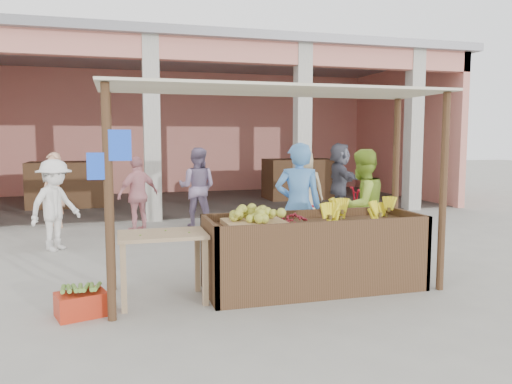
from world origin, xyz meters
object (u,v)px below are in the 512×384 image
object	(u,v)px
red_crate	(81,304)
vendor_green	(362,203)
vendor_blue	(298,202)
motorcycle	(323,218)
side_table	(162,245)
fruit_stall	(314,256)

from	to	relation	value
red_crate	vendor_green	distance (m)	4.10
red_crate	vendor_blue	size ratio (longest dim) A/B	0.25
vendor_green	motorcycle	bearing A→B (deg)	-95.66
vendor_green	motorcycle	distance (m)	0.98
side_table	motorcycle	size ratio (longest dim) A/B	0.47
fruit_stall	vendor_blue	size ratio (longest dim) A/B	1.39
fruit_stall	red_crate	world-z (taller)	fruit_stall
fruit_stall	side_table	xyz separation A→B (m)	(-1.80, 0.01, 0.24)
motorcycle	vendor_blue	bearing A→B (deg)	154.31
motorcycle	side_table	bearing A→B (deg)	138.11
fruit_stall	motorcycle	world-z (taller)	motorcycle
vendor_blue	motorcycle	world-z (taller)	vendor_blue
vendor_blue	vendor_green	distance (m)	1.03
red_crate	motorcycle	bearing A→B (deg)	14.07
vendor_blue	vendor_green	bearing A→B (deg)	-156.18
fruit_stall	side_table	bearing A→B (deg)	179.60
red_crate	vendor_green	bearing A→B (deg)	1.51
motorcycle	fruit_stall	bearing A→B (deg)	167.07
fruit_stall	vendor_green	world-z (taller)	vendor_green
side_table	vendor_blue	bearing A→B (deg)	25.17
vendor_blue	side_table	bearing A→B (deg)	43.08
side_table	red_crate	distance (m)	1.03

